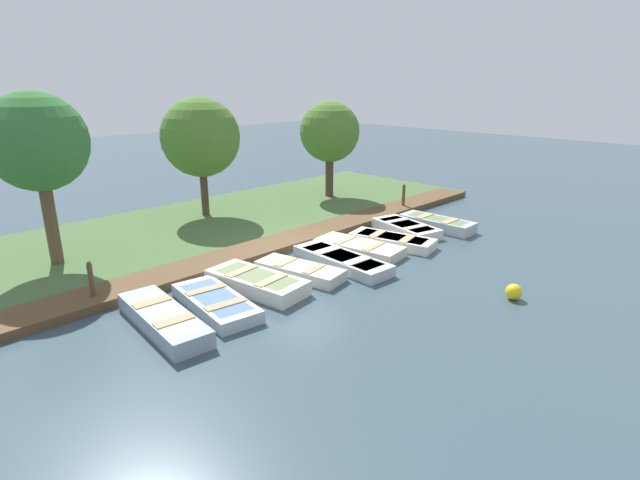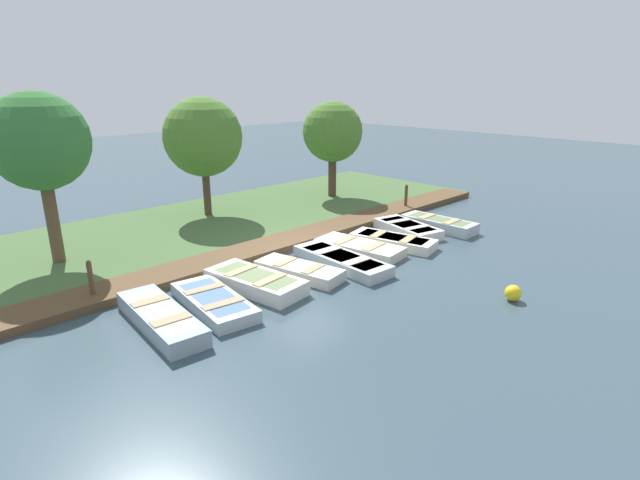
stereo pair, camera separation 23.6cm
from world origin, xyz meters
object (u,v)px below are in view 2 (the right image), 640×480
at_px(mooring_post_near, 91,281).
at_px(rowboat_1, 214,302).
at_px(rowboat_5, 359,248).
at_px(rowboat_7, 407,229).
at_px(rowboat_8, 439,224).
at_px(park_tree_far_left, 39,143).
at_px(park_tree_center, 333,132).
at_px(park_tree_left, 203,137).
at_px(buoy, 513,293).
at_px(rowboat_3, 299,270).
at_px(rowboat_0, 161,318).
at_px(rowboat_6, 393,241).
at_px(rowboat_2, 255,282).
at_px(rowboat_4, 342,260).
at_px(mooring_post_far, 406,198).

bearing_deg(mooring_post_near, rowboat_1, 39.90).
xyz_separation_m(rowboat_5, rowboat_7, (-0.16, 2.89, 0.02)).
xyz_separation_m(rowboat_5, rowboat_8, (0.36, 4.19, 0.04)).
height_order(park_tree_far_left, park_tree_center, park_tree_far_left).
bearing_deg(rowboat_5, park_tree_left, -178.59).
xyz_separation_m(rowboat_1, park_tree_left, (-7.40, 4.55, 3.12)).
bearing_deg(buoy, park_tree_far_left, -145.39).
bearing_deg(rowboat_3, rowboat_5, 81.59).
relative_size(rowboat_8, mooring_post_near, 2.48).
xyz_separation_m(rowboat_0, buoy, (5.08, 7.19, -0.01)).
height_order(rowboat_6, park_tree_far_left, park_tree_far_left).
bearing_deg(park_tree_center, rowboat_2, -56.83).
distance_m(park_tree_far_left, park_tree_left, 6.51).
relative_size(mooring_post_near, park_tree_left, 0.24).
height_order(rowboat_4, mooring_post_near, mooring_post_near).
bearing_deg(park_tree_left, buoy, 5.57).
height_order(rowboat_2, rowboat_7, rowboat_2).
xyz_separation_m(rowboat_2, buoy, (5.28, 4.30, -0.00)).
height_order(rowboat_4, park_tree_center, park_tree_center).
relative_size(rowboat_5, buoy, 7.29).
xyz_separation_m(rowboat_2, park_tree_left, (-7.19, 3.08, 3.08)).
xyz_separation_m(rowboat_1, rowboat_6, (0.14, 7.12, 0.01)).
height_order(rowboat_6, mooring_post_far, mooring_post_far).
distance_m(rowboat_0, buoy, 8.80).
height_order(rowboat_0, buoy, rowboat_0).
distance_m(rowboat_1, mooring_post_far, 11.62).
relative_size(rowboat_4, rowboat_7, 1.21).
relative_size(rowboat_3, rowboat_7, 0.98).
height_order(rowboat_5, buoy, buoy).
bearing_deg(rowboat_3, rowboat_6, 75.85).
bearing_deg(rowboat_7, park_tree_left, -136.07).
distance_m(rowboat_5, rowboat_7, 2.90).
relative_size(rowboat_1, rowboat_4, 0.87).
relative_size(rowboat_3, rowboat_5, 0.91).
bearing_deg(rowboat_3, park_tree_far_left, -152.03).
bearing_deg(park_tree_far_left, rowboat_1, 16.69).
bearing_deg(buoy, mooring_post_near, -133.86).
distance_m(rowboat_6, rowboat_8, 2.83).
xyz_separation_m(mooring_post_far, park_tree_left, (-4.97, -6.80, 2.71)).
height_order(rowboat_1, rowboat_7, rowboat_7).
bearing_deg(mooring_post_far, rowboat_5, -68.34).
relative_size(rowboat_0, rowboat_3, 1.20).
relative_size(rowboat_7, mooring_post_far, 2.47).
relative_size(rowboat_3, mooring_post_far, 2.41).
relative_size(mooring_post_far, park_tree_far_left, 0.22).
height_order(rowboat_3, rowboat_4, rowboat_4).
xyz_separation_m(rowboat_4, park_tree_center, (-6.44, 6.21, 2.96)).
relative_size(rowboat_3, rowboat_4, 0.81).
height_order(rowboat_1, park_tree_far_left, park_tree_far_left).
bearing_deg(rowboat_2, rowboat_6, 78.65).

